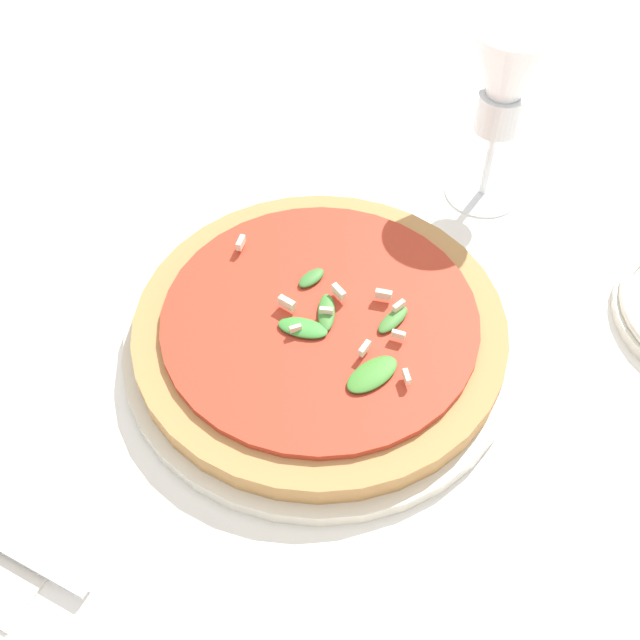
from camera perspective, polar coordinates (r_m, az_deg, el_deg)
The scene contains 3 objects.
ground_plane at distance 0.59m, azimuth -2.76°, elevation -1.74°, with size 6.00×6.00×0.00m, color white.
pizza_arugula_main at distance 0.57m, azimuth 0.01°, elevation -0.84°, with size 0.30×0.30×0.05m.
wine_glass at distance 0.66m, azimuth 14.20°, elevation 16.47°, with size 0.07×0.07×0.17m.
Camera 1 is at (-0.28, 0.23, 0.46)m, focal length 42.00 mm.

